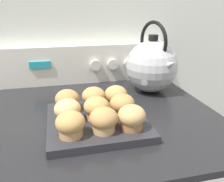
{
  "coord_description": "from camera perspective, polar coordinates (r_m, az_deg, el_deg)",
  "views": [
    {
      "loc": [
        -0.1,
        -0.32,
        1.26
      ],
      "look_at": [
        0.05,
        0.31,
        1.02
      ],
      "focal_mm": 38.0,
      "sensor_mm": 36.0,
      "label": 1
    }
  ],
  "objects": [
    {
      "name": "muffin_r0_c2",
      "position": [
        0.61,
        4.76,
        -6.34
      ],
      "size": [
        0.07,
        0.07,
        0.06
      ],
      "color": "olive",
      "rests_on": "muffin_pan"
    },
    {
      "name": "muffin_r2_c2",
      "position": [
        0.75,
        0.97,
        -1.18
      ],
      "size": [
        0.07,
        0.07,
        0.06
      ],
      "color": "tan",
      "rests_on": "muffin_pan"
    },
    {
      "name": "muffin_r1_c0",
      "position": [
        0.65,
        -10.63,
        -4.7
      ],
      "size": [
        0.07,
        0.07,
        0.06
      ],
      "color": "tan",
      "rests_on": "muffin_pan"
    },
    {
      "name": "muffin_pan",
      "position": [
        0.68,
        -3.72,
        -7.33
      ],
      "size": [
        0.27,
        0.27,
        0.02
      ],
      "color": "#28282D",
      "rests_on": "stove_range"
    },
    {
      "name": "muffin_r1_c2",
      "position": [
        0.68,
        2.48,
        -3.43
      ],
      "size": [
        0.07,
        0.07,
        0.06
      ],
      "color": "tan",
      "rests_on": "muffin_pan"
    },
    {
      "name": "wall_back",
      "position": [
        1.06,
        -8.23,
        17.1
      ],
      "size": [
        8.0,
        0.05,
        2.4
      ],
      "color": "silver",
      "rests_on": "ground_plane"
    },
    {
      "name": "control_panel",
      "position": [
        1.04,
        -7.24,
        6.49
      ],
      "size": [
        0.75,
        0.07,
        0.16
      ],
      "color": "silver",
      "rests_on": "stove_range"
    },
    {
      "name": "muffin_r2_c1",
      "position": [
        0.73,
        -4.75,
        -1.57
      ],
      "size": [
        0.07,
        0.07,
        0.06
      ],
      "color": "tan",
      "rests_on": "muffin_pan"
    },
    {
      "name": "muffin_r2_c0",
      "position": [
        0.72,
        -10.71,
        -2.22
      ],
      "size": [
        0.07,
        0.07,
        0.06
      ],
      "color": "olive",
      "rests_on": "muffin_pan"
    },
    {
      "name": "muffin_r0_c1",
      "position": [
        0.59,
        -2.36,
        -7.04
      ],
      "size": [
        0.07,
        0.07,
        0.06
      ],
      "color": "tan",
      "rests_on": "muffin_pan"
    },
    {
      "name": "muffin_r1_c1",
      "position": [
        0.66,
        -3.74,
        -4.16
      ],
      "size": [
        0.07,
        0.07,
        0.06
      ],
      "color": "tan",
      "rests_on": "muffin_pan"
    },
    {
      "name": "tea_kettle",
      "position": [
        0.92,
        9.58,
        6.05
      ],
      "size": [
        0.2,
        0.24,
        0.27
      ],
      "color": "#ADAFB5",
      "rests_on": "stove_range"
    },
    {
      "name": "muffin_r0_c0",
      "position": [
        0.58,
        -9.96,
        -7.91
      ],
      "size": [
        0.07,
        0.07,
        0.06
      ],
      "color": "tan",
      "rests_on": "muffin_pan"
    }
  ]
}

